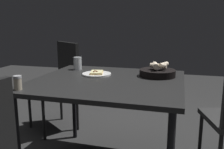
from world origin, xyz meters
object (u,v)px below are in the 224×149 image
dining_table (108,87)px  bread_basket (157,72)px  chair_near (59,81)px  pepper_shaker (18,84)px  pizza_plate (97,74)px  beer_glass (78,64)px

dining_table → bread_basket: size_ratio=3.91×
dining_table → chair_near: (0.75, -0.65, -0.14)m
dining_table → pepper_shaker: 0.63m
chair_near → pizza_plate: bearing=139.9°
beer_glass → chair_near: (0.37, -0.34, -0.25)m
bread_basket → beer_glass: beer_glass is taller
pizza_plate → dining_table: bearing=135.5°
pepper_shaker → chair_near: bearing=-75.0°
bread_basket → pizza_plate: bearing=9.9°
pepper_shaker → beer_glass: bearing=-96.4°
dining_table → pepper_shaker: (0.46, 0.43, 0.10)m
dining_table → beer_glass: beer_glass is taller
bread_basket → pepper_shaker: 1.03m
dining_table → bread_basket: (-0.34, -0.21, 0.09)m
pizza_plate → beer_glass: 0.30m
dining_table → chair_near: size_ratio=1.16×
pizza_plate → bread_basket: (-0.48, -0.08, 0.02)m
dining_table → chair_near: 1.00m
bread_basket → beer_glass: (0.72, -0.10, 0.02)m
beer_glass → dining_table: bearing=140.5°
beer_glass → pepper_shaker: bearing=83.6°
dining_table → pizza_plate: 0.20m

